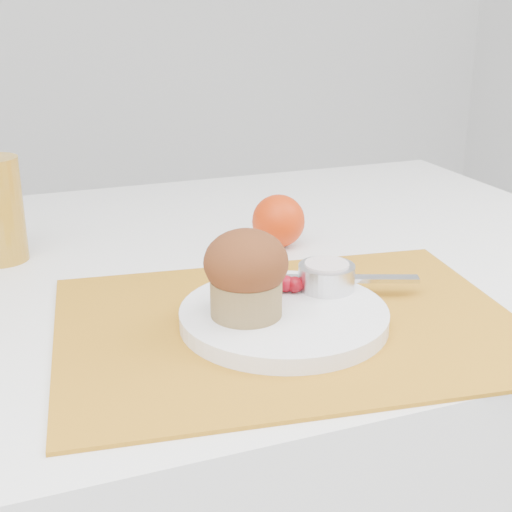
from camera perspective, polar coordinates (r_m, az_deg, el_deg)
name	(u,v)px	position (r m, az deg, el deg)	size (l,w,h in m)	color
table	(198,503)	(1.10, -4.68, -19.08)	(1.20, 0.80, 0.75)	white
placemat	(289,324)	(0.73, 2.67, -5.44)	(0.47, 0.34, 0.00)	#BA7819
plate	(284,316)	(0.72, 2.23, -4.84)	(0.21, 0.21, 0.02)	white
ramekin	(326,277)	(0.77, 5.66, -1.66)	(0.06, 0.06, 0.03)	silver
cream	(327,265)	(0.76, 5.69, -0.76)	(0.05, 0.05, 0.01)	silver
raspberry_near	(285,284)	(0.76, 2.37, -2.22)	(0.02, 0.02, 0.02)	#63020D
raspberry_far	(295,284)	(0.76, 3.11, -2.29)	(0.02, 0.02, 0.02)	#580209
butter_knife	(332,279)	(0.79, 6.07, -1.82)	(0.19, 0.02, 0.00)	silver
orange	(278,221)	(0.95, 1.81, 2.82)	(0.07, 0.07, 0.07)	red
muffin	(246,273)	(0.69, -0.80, -1.36)	(0.08, 0.08, 0.09)	olive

